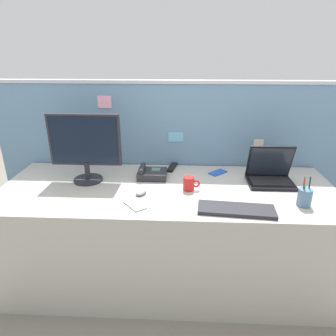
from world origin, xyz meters
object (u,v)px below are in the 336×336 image
object	(u,v)px
computer_mouse_right_hand	(141,192)
pen_cup	(305,197)
laptop	(270,173)
keyboard_main	(236,210)
desktop_monitor	(85,144)
tv_remote	(172,167)
cell_phone_silver_slab	(135,205)
desk_phone	(151,174)
cell_phone_blue_case	(218,173)
coffee_mug	(189,183)

from	to	relation	value
computer_mouse_right_hand	pen_cup	xyz separation A→B (m)	(0.97, -0.10, 0.04)
laptop	keyboard_main	size ratio (longest dim) A/B	0.70
desktop_monitor	laptop	xyz separation A→B (m)	(1.26, 0.03, -0.19)
tv_remote	computer_mouse_right_hand	bearing A→B (deg)	-99.59
computer_mouse_right_hand	cell_phone_silver_slab	bearing A→B (deg)	-79.78
desk_phone	tv_remote	distance (m)	0.23
laptop	computer_mouse_right_hand	distance (m)	0.89
pen_cup	cell_phone_silver_slab	xyz separation A→B (m)	(-0.99, -0.05, -0.05)
keyboard_main	pen_cup	world-z (taller)	pen_cup
desktop_monitor	keyboard_main	size ratio (longest dim) A/B	1.12
laptop	cell_phone_silver_slab	size ratio (longest dim) A/B	2.05
desk_phone	cell_phone_blue_case	world-z (taller)	desk_phone
cell_phone_silver_slab	tv_remote	size ratio (longest dim) A/B	0.86
coffee_mug	computer_mouse_right_hand	bearing A→B (deg)	-166.69
desk_phone	pen_cup	size ratio (longest dim) A/B	1.08
cell_phone_silver_slab	desktop_monitor	bearing A→B (deg)	97.70
desktop_monitor	coffee_mug	bearing A→B (deg)	-9.85
pen_cup	coffee_mug	size ratio (longest dim) A/B	1.71
computer_mouse_right_hand	coffee_mug	bearing A→B (deg)	29.81
desktop_monitor	computer_mouse_right_hand	distance (m)	0.51
tv_remote	coffee_mug	size ratio (longest dim) A/B	1.54
pen_cup	tv_remote	bearing A→B (deg)	145.37
laptop	cell_phone_blue_case	size ratio (longest dim) A/B	2.22
laptop	pen_cup	xyz separation A→B (m)	(0.11, -0.32, -0.01)
desktop_monitor	tv_remote	xyz separation A→B (m)	(0.58, 0.25, -0.25)
pen_cup	desktop_monitor	bearing A→B (deg)	167.70
computer_mouse_right_hand	coffee_mug	distance (m)	0.31
keyboard_main	coffee_mug	xyz separation A→B (m)	(-0.26, 0.26, 0.03)
computer_mouse_right_hand	coffee_mug	world-z (taller)	coffee_mug
tv_remote	laptop	bearing A→B (deg)	-5.38
keyboard_main	cell_phone_blue_case	bearing A→B (deg)	99.69
cell_phone_silver_slab	tv_remote	distance (m)	0.63
laptop	computer_mouse_right_hand	xyz separation A→B (m)	(-0.86, -0.22, -0.05)
keyboard_main	pen_cup	distance (m)	0.42
cell_phone_blue_case	desk_phone	bearing A→B (deg)	-120.10
pen_cup	laptop	bearing A→B (deg)	109.24
desktop_monitor	cell_phone_blue_case	world-z (taller)	desktop_monitor
computer_mouse_right_hand	tv_remote	bearing A→B (deg)	84.18
laptop	coffee_mug	bearing A→B (deg)	-165.08
keyboard_main	computer_mouse_right_hand	xyz separation A→B (m)	(-0.57, 0.19, 0.01)
cell_phone_silver_slab	coffee_mug	distance (m)	0.40
computer_mouse_right_hand	cell_phone_silver_slab	world-z (taller)	computer_mouse_right_hand
laptop	desk_phone	distance (m)	0.82
desktop_monitor	keyboard_main	xyz separation A→B (m)	(0.96, -0.39, -0.25)
cell_phone_silver_slab	desk_phone	bearing A→B (deg)	42.69
keyboard_main	pen_cup	size ratio (longest dim) A/B	2.29
tv_remote	cell_phone_silver_slab	bearing A→B (deg)	-95.66
tv_remote	coffee_mug	world-z (taller)	coffee_mug
keyboard_main	cell_phone_silver_slab	world-z (taller)	keyboard_main
laptop	cell_phone_silver_slab	distance (m)	0.96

